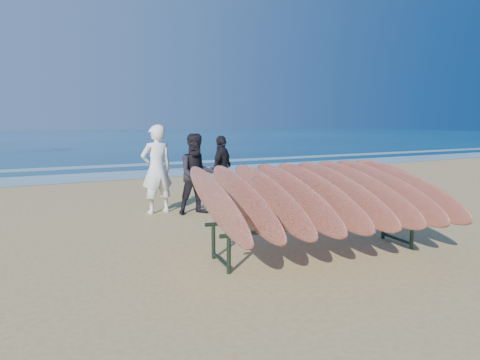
% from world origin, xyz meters
% --- Properties ---
extents(ground, '(120.00, 120.00, 0.00)m').
position_xyz_m(ground, '(0.00, 0.00, 0.00)').
color(ground, tan).
rests_on(ground, ground).
extents(ocean, '(160.00, 160.00, 0.00)m').
position_xyz_m(ocean, '(0.00, 55.00, 0.01)').
color(ocean, navy).
rests_on(ocean, ground).
extents(foam_near, '(160.00, 160.00, 0.00)m').
position_xyz_m(foam_near, '(0.00, 10.00, 0.01)').
color(foam_near, white).
rests_on(foam_near, ground).
extents(foam_far, '(160.00, 160.00, 0.00)m').
position_xyz_m(foam_far, '(0.00, 13.50, 0.01)').
color(foam_far, white).
rests_on(foam_far, ground).
extents(surfboard_rack, '(3.46, 3.07, 1.42)m').
position_xyz_m(surfboard_rack, '(0.49, -0.68, 0.88)').
color(surfboard_rack, '#1C2E22').
rests_on(surfboard_rack, ground).
extents(person_white, '(0.73, 0.52, 1.87)m').
position_xyz_m(person_white, '(-0.73, 3.19, 0.94)').
color(person_white, white).
rests_on(person_white, ground).
extents(person_dark_a, '(0.87, 0.70, 1.69)m').
position_xyz_m(person_dark_a, '(-0.03, 2.69, 0.84)').
color(person_dark_a, black).
rests_on(person_dark_a, ground).
extents(person_dark_b, '(0.96, 0.90, 1.59)m').
position_xyz_m(person_dark_b, '(1.21, 4.10, 0.79)').
color(person_dark_b, black).
rests_on(person_dark_b, ground).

